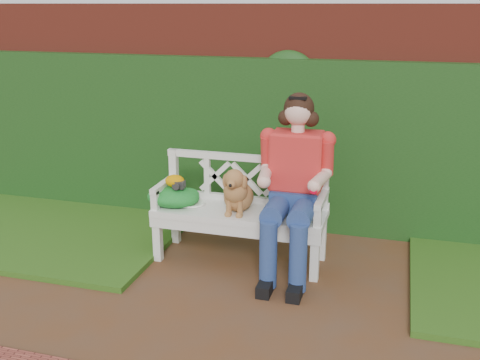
# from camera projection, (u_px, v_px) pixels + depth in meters

# --- Properties ---
(ground) EXTENTS (60.00, 60.00, 0.00)m
(ground) POSITION_uv_depth(u_px,v_px,m) (259.00, 308.00, 4.24)
(ground) COLOR #5A3219
(brick_wall) EXTENTS (10.00, 0.30, 2.20)m
(brick_wall) POSITION_uv_depth(u_px,v_px,m) (306.00, 118.00, 5.66)
(brick_wall) COLOR maroon
(brick_wall) RESTS_ON ground
(ivy_hedge) EXTENTS (10.00, 0.18, 1.70)m
(ivy_hedge) POSITION_uv_depth(u_px,v_px,m) (302.00, 147.00, 5.53)
(ivy_hedge) COLOR #204B19
(ivy_hedge) RESTS_ON ground
(grass_left) EXTENTS (2.60, 2.00, 0.05)m
(grass_left) POSITION_uv_depth(u_px,v_px,m) (52.00, 228.00, 5.69)
(grass_left) COLOR #29541B
(grass_left) RESTS_ON ground
(garden_bench) EXTENTS (1.62, 0.70, 0.48)m
(garden_bench) POSITION_uv_depth(u_px,v_px,m) (240.00, 235.00, 4.97)
(garden_bench) COLOR white
(garden_bench) RESTS_ON ground
(seated_woman) EXTENTS (0.66, 0.88, 1.55)m
(seated_woman) POSITION_uv_depth(u_px,v_px,m) (295.00, 183.00, 4.67)
(seated_woman) COLOR #D72861
(seated_woman) RESTS_ON ground
(dog) EXTENTS (0.38, 0.44, 0.41)m
(dog) POSITION_uv_depth(u_px,v_px,m) (238.00, 189.00, 4.79)
(dog) COLOR olive
(dog) RESTS_ON garden_bench
(tennis_racket) EXTENTS (0.59, 0.36, 0.03)m
(tennis_racket) POSITION_uv_depth(u_px,v_px,m) (187.00, 202.00, 5.03)
(tennis_racket) COLOR white
(tennis_racket) RESTS_ON garden_bench
(green_bag) EXTENTS (0.55, 0.47, 0.16)m
(green_bag) POSITION_uv_depth(u_px,v_px,m) (173.00, 196.00, 4.99)
(green_bag) COLOR #236717
(green_bag) RESTS_ON garden_bench
(camera_item) EXTENTS (0.10, 0.08, 0.07)m
(camera_item) POSITION_uv_depth(u_px,v_px,m) (179.00, 185.00, 4.94)
(camera_item) COLOR #282828
(camera_item) RESTS_ON green_bag
(baseball_glove) EXTENTS (0.19, 0.15, 0.11)m
(baseball_glove) POSITION_uv_depth(u_px,v_px,m) (175.00, 181.00, 4.96)
(baseball_glove) COLOR #D38900
(baseball_glove) RESTS_ON green_bag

